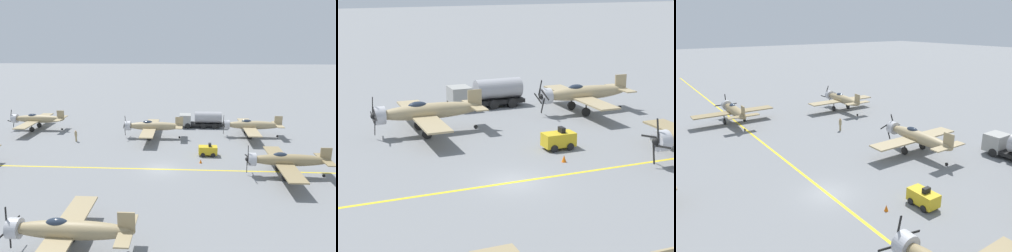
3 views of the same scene
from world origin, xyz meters
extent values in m
plane|color=slate|center=(0.00, 0.00, 0.00)|extent=(400.00, 400.00, 0.00)
cube|color=yellow|center=(0.00, 0.00, 0.00)|extent=(0.30, 160.00, 0.01)
ellipsoid|color=tan|center=(13.81, 2.12, 2.05)|extent=(1.50, 9.50, 1.42)
cylinder|color=#B7B7BC|center=(13.81, 6.57, 2.05)|extent=(1.57, 0.90, 1.58)
ellipsoid|color=#232D3D|center=(13.81, 3.26, 2.61)|extent=(0.80, 1.70, 0.76)
cube|color=tan|center=(13.81, 2.88, 1.71)|extent=(12.00, 2.10, 0.16)
cube|color=tan|center=(13.81, -1.97, 2.20)|extent=(4.40, 1.10, 0.12)
cube|color=tan|center=(13.81, -1.97, 2.85)|extent=(0.14, 1.30, 1.60)
sphere|color=black|center=(13.81, 7.07, 2.05)|extent=(0.56, 0.56, 0.56)
cube|color=black|center=(13.51, 7.07, 1.23)|extent=(0.72, 0.06, 1.69)
cube|color=black|center=(14.63, 7.07, 1.75)|extent=(1.69, 0.06, 0.72)
cube|color=black|center=(14.10, 7.07, 2.87)|extent=(0.72, 0.06, 1.69)
cube|color=black|center=(12.98, 7.07, 2.35)|extent=(1.69, 0.06, 0.72)
cylinder|color=black|center=(12.31, 2.88, 1.08)|extent=(0.14, 0.14, 1.26)
cylinder|color=black|center=(12.31, 2.88, 0.45)|extent=(0.22, 0.90, 0.90)
cylinder|color=black|center=(15.31, 2.88, 1.08)|extent=(0.14, 0.14, 1.26)
cylinder|color=black|center=(15.31, 2.88, 0.45)|extent=(0.22, 0.90, 0.90)
cylinder|color=black|center=(13.81, -2.03, 0.18)|extent=(0.12, 0.36, 0.36)
ellipsoid|color=tan|center=(15.45, -14.38, 2.05)|extent=(1.50, 9.50, 1.42)
cylinder|color=#B7B7BC|center=(15.45, -9.93, 2.05)|extent=(1.58, 0.90, 1.58)
ellipsoid|color=#232D3D|center=(15.45, -13.24, 2.61)|extent=(0.80, 1.70, 0.76)
cube|color=tan|center=(15.45, -13.62, 1.71)|extent=(12.00, 2.10, 0.16)
cube|color=tan|center=(15.45, -18.47, 2.20)|extent=(4.40, 1.10, 0.12)
cube|color=tan|center=(15.45, -18.47, 2.85)|extent=(0.14, 1.30, 1.60)
sphere|color=black|center=(15.45, -9.43, 2.05)|extent=(0.56, 0.56, 0.56)
cube|color=black|center=(16.27, -9.43, 1.72)|extent=(1.68, 0.06, 0.78)
cube|color=black|center=(15.78, -9.43, 2.86)|extent=(0.78, 0.06, 1.68)
cube|color=black|center=(14.64, -9.43, 2.38)|extent=(1.68, 0.06, 0.78)
cube|color=black|center=(15.13, -9.43, 1.24)|extent=(0.78, 0.06, 1.68)
cylinder|color=black|center=(13.95, -13.62, 1.08)|extent=(0.14, 0.14, 1.26)
cylinder|color=black|center=(13.95, -13.62, 0.45)|extent=(0.22, 0.90, 0.90)
cylinder|color=black|center=(16.95, -13.62, 1.08)|extent=(0.14, 0.14, 1.26)
cylinder|color=black|center=(16.95, -13.62, 0.45)|extent=(0.22, 0.90, 0.90)
cylinder|color=black|center=(15.45, -18.53, 0.18)|extent=(0.12, 0.36, 0.36)
cylinder|color=#B7B7BC|center=(-1.27, -11.03, 2.05)|extent=(1.58, 0.90, 1.58)
sphere|color=black|center=(-1.27, -10.53, 2.05)|extent=(0.56, 0.56, 0.56)
cube|color=black|center=(-1.12, -10.53, 1.19)|extent=(0.45, 0.06, 1.75)
cube|color=black|center=(-0.41, -10.53, 2.20)|extent=(1.75, 0.06, 0.45)
cube|color=black|center=(-1.42, -10.53, 2.91)|extent=(0.45, 0.06, 1.75)
cube|color=black|center=(-2.13, -10.53, 1.90)|extent=(1.75, 0.06, 0.45)
cube|color=black|center=(21.39, -5.85, 0.62)|extent=(2.25, 8.00, 0.40)
cube|color=#999993|center=(21.39, -2.89, 1.42)|extent=(2.50, 2.08, 2.00)
cylinder|color=#9E9EA3|center=(21.39, -7.17, 1.93)|extent=(2.10, 4.96, 2.10)
cylinder|color=black|center=(20.20, -3.37, 0.50)|extent=(0.30, 1.00, 1.00)
cylinder|color=black|center=(22.58, -3.37, 0.50)|extent=(0.30, 1.00, 1.00)
cylinder|color=black|center=(20.20, -6.25, 0.50)|extent=(0.30, 1.00, 1.00)
cylinder|color=black|center=(22.58, -6.25, 0.50)|extent=(0.30, 1.00, 1.00)
cylinder|color=black|center=(20.20, -8.33, 0.50)|extent=(0.30, 1.00, 1.00)
cylinder|color=black|center=(22.58, -8.33, 0.50)|extent=(0.30, 1.00, 1.00)
cube|color=gold|center=(5.56, -6.24, 0.80)|extent=(1.40, 2.60, 1.10)
cube|color=black|center=(5.56, -6.50, 1.57)|extent=(0.70, 0.36, 0.44)
cylinder|color=black|center=(4.87, -5.53, 0.30)|extent=(0.20, 0.60, 0.60)
cylinder|color=black|center=(6.24, -5.53, 0.30)|extent=(0.20, 0.60, 0.60)
cylinder|color=black|center=(4.87, -6.96, 0.30)|extent=(0.20, 0.60, 0.60)
cylinder|color=black|center=(6.24, -6.96, 0.30)|extent=(0.20, 0.60, 0.60)
cone|color=orange|center=(2.48, -5.13, 0.28)|extent=(0.36, 0.36, 0.55)
camera|label=1|loc=(-38.59, -3.23, 15.69)|focal=35.00mm
camera|label=2|loc=(-32.95, 13.96, 13.80)|focal=60.00mm
camera|label=3|loc=(-13.60, -22.60, 14.64)|focal=35.00mm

